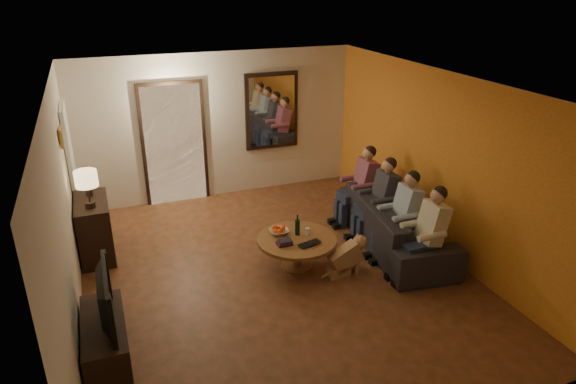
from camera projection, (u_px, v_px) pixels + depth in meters
name	position (u px, v px, depth m)	size (l,w,h in m)	color
floor	(275.00, 273.00, 7.06)	(5.00, 6.00, 0.01)	#482D13
ceiling	(273.00, 84.00, 6.05)	(5.00, 6.00, 0.01)	white
back_wall	(218.00, 126.00, 9.13)	(5.00, 0.02, 2.60)	beige
front_wall	(404.00, 323.00, 3.97)	(5.00, 0.02, 2.60)	beige
left_wall	(64.00, 216.00, 5.73)	(0.02, 6.00, 2.60)	beige
right_wall	(438.00, 162.00, 7.38)	(0.02, 6.00, 2.60)	beige
orange_accent	(437.00, 162.00, 7.37)	(0.01, 6.00, 2.60)	orange
kitchen_doorway	(174.00, 145.00, 8.95)	(1.00, 0.06, 2.10)	#FFE0A5
door_trim	(174.00, 145.00, 8.94)	(1.12, 0.04, 2.22)	black
fridge_glimpse	(189.00, 151.00, 9.09)	(0.45, 0.03, 1.70)	silver
mirror_frame	(272.00, 111.00, 9.35)	(1.00, 0.05, 1.40)	black
mirror_glass	(272.00, 111.00, 9.32)	(0.86, 0.02, 1.26)	white
white_door	(73.00, 171.00, 7.83)	(0.06, 0.85, 2.04)	white
framed_art	(61.00, 137.00, 6.64)	(0.03, 0.28, 0.24)	#B28C33
art_canvas	(62.00, 137.00, 6.65)	(0.01, 0.22, 0.18)	brown
dresser	(95.00, 228.00, 7.36)	(0.45, 0.97, 0.86)	black
table_lamp	(88.00, 189.00, 6.90)	(0.30, 0.30, 0.54)	beige
flower_vase	(88.00, 181.00, 7.29)	(0.14, 0.14, 0.44)	red
tv_stand	(105.00, 337.00, 5.51)	(0.45, 1.18, 0.39)	black
tv	(98.00, 299.00, 5.32)	(0.13, 1.02, 0.59)	black
sofa	(395.00, 224.00, 7.66)	(0.96, 2.45, 0.72)	black
person_a	(427.00, 237.00, 6.76)	(0.60, 0.40, 1.20)	tan
person_b	(402.00, 218.00, 7.28)	(0.60, 0.40, 1.20)	tan
person_c	(380.00, 202.00, 7.79)	(0.60, 0.40, 1.20)	tan
person_d	(361.00, 188.00, 8.31)	(0.60, 0.40, 1.20)	tan
dog	(345.00, 256.00, 6.94)	(0.56, 0.24, 0.56)	tan
coffee_table	(297.00, 253.00, 7.13)	(1.10, 1.10, 0.45)	brown
bowl	(279.00, 232.00, 7.16)	(0.26, 0.26, 0.06)	white
oranges	(279.00, 227.00, 7.13)	(0.20, 0.20, 0.08)	#F65414
wine_bottle	(298.00, 225.00, 7.08)	(0.07, 0.07, 0.31)	black
wine_glass	(307.00, 231.00, 7.12)	(0.06, 0.06, 0.10)	silver
book_stack	(284.00, 242.00, 6.87)	(0.20, 0.15, 0.07)	black
laptop	(312.00, 245.00, 6.83)	(0.33, 0.21, 0.03)	black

